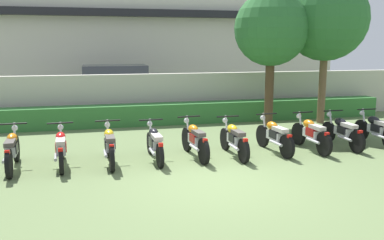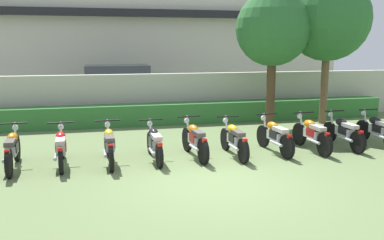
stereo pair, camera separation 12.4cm
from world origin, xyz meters
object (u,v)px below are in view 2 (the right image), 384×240
Objects in this scene: motorcycle_in_row_4 at (154,143)px; motorcycle_in_row_6 at (234,139)px; motorcycle_in_row_1 at (12,149)px; motorcycle_in_row_10 at (377,130)px; tree_far_side at (328,19)px; motorcycle_in_row_8 at (312,134)px; parked_car at (121,87)px; motorcycle_in_row_9 at (343,131)px; motorcycle_in_row_7 at (275,136)px; motorcycle_in_row_2 at (61,147)px; motorcycle_in_row_5 at (195,140)px; motorcycle_in_row_3 at (109,145)px; tree_near_inspector at (273,30)px.

motorcycle_in_row_6 reaches higher than motorcycle_in_row_4.
motorcycle_in_row_10 is at bearing -92.75° from motorcycle_in_row_1.
motorcycle_in_row_8 is (-2.34, -3.43, -3.16)m from tree_far_side.
motorcycle_in_row_1 is at bearing 90.08° from motorcycle_in_row_10.
parked_car reaches higher than motorcycle_in_row_9.
parked_car is at bearing -22.16° from motorcycle_in_row_1.
motorcycle_in_row_6 is 1.14m from motorcycle_in_row_7.
motorcycle_in_row_5 is at bearing -93.07° from motorcycle_in_row_2.
motorcycle_in_row_3 reaches higher than motorcycle_in_row_7.
parked_car is at bearing -15.81° from motorcycle_in_row_2.
motorcycle_in_row_3 reaches higher than motorcycle_in_row_6.
tree_far_side is at bearing -36.33° from motorcycle_in_row_8.
motorcycle_in_row_9 reaches higher than motorcycle_in_row_2.
motorcycle_in_row_8 is (6.33, -0.03, 0.01)m from motorcycle_in_row_2.
motorcycle_in_row_5 reaches higher than motorcycle_in_row_9.
motorcycle_in_row_6 is at bearing -91.73° from motorcycle_in_row_3.
tree_far_side is at bearing -5.10° from motorcycle_in_row_10.
motorcycle_in_row_5 is at bearing 84.53° from motorcycle_in_row_7.
motorcycle_in_row_6 is at bearing -101.68° from motorcycle_in_row_5.
motorcycle_in_row_5 is 1.01× the size of motorcycle_in_row_9.
motorcycle_in_row_1 is 1.04× the size of motorcycle_in_row_9.
tree_far_side reaches higher than motorcycle_in_row_9.
motorcycle_in_row_3 is at bearing -95.47° from motorcycle_in_row_1.
motorcycle_in_row_10 is at bearing -94.81° from tree_far_side.
motorcycle_in_row_3 is at bearing -155.29° from tree_far_side.
tree_far_side is 2.77× the size of motorcycle_in_row_4.
motorcycle_in_row_10 is (7.29, 0.15, -0.01)m from motorcycle_in_row_3.
motorcycle_in_row_7 is at bearing 91.05° from motorcycle_in_row_10.
motorcycle_in_row_1 is at bearing 84.99° from motorcycle_in_row_7.
motorcycle_in_row_4 is at bearing -93.66° from motorcycle_in_row_1.
motorcycle_in_row_2 is at bearing -152.64° from tree_near_inspector.
parked_car is at bearing 3.71° from motorcycle_in_row_5.
parked_car is at bearing 17.07° from motorcycle_in_row_7.
motorcycle_in_row_7 is (-3.37, -3.41, -3.16)m from tree_far_side.
motorcycle_in_row_6 is at bearing -125.27° from tree_near_inspector.
motorcycle_in_row_1 is 8.39m from motorcycle_in_row_9.
tree_far_side is 5.22m from motorcycle_in_row_8.
motorcycle_in_row_7 is (5.29, -0.01, 0.01)m from motorcycle_in_row_2.
motorcycle_in_row_7 is (2.12, -0.02, -0.01)m from motorcycle_in_row_5.
motorcycle_in_row_9 is (5.47, -8.38, -0.49)m from parked_car.
motorcycle_in_row_7 reaches higher than motorcycle_in_row_2.
tree_far_side is 10.76m from motorcycle_in_row_1.
motorcycle_in_row_6 is 1.01× the size of motorcycle_in_row_7.
tree_far_side is 8.92m from motorcycle_in_row_3.
tree_near_inspector reaches higher than motorcycle_in_row_5.
tree_near_inspector is 4.73m from motorcycle_in_row_10.
motorcycle_in_row_10 is (6.22, 0.09, 0.01)m from motorcycle_in_row_4.
motorcycle_in_row_8 is (5.24, 0.05, -0.00)m from motorcycle_in_row_3.
motorcycle_in_row_10 is at bearing -93.56° from motorcycle_in_row_7.
parked_car is 10.02m from motorcycle_in_row_9.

